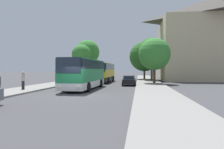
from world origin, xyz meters
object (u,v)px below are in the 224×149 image
Objects in this scene: bus_front at (84,73)px; tree_right_mid at (154,54)px; parked_car_right_near at (129,80)px; bus_middle at (104,72)px; tree_right_far at (152,51)px; tree_right_near at (144,56)px; tree_left_far at (81,54)px; pedestrian_waiting_near at (23,80)px; tree_left_near at (87,52)px.

bus_front is 1.55× the size of tree_right_mid.
bus_front reaches higher than parked_car_right_near.
tree_right_mid is at bearing -25.95° from bus_middle.
bus_front is 21.24m from tree_right_far.
parked_car_right_near is 6.31m from tree_right_mid.
bus_middle is 1.40× the size of tree_right_near.
tree_right_mid is (15.66, -15.41, -1.19)m from tree_left_far.
pedestrian_waiting_near is 0.22× the size of tree_right_far.
pedestrian_waiting_near is 0.24× the size of tree_left_far.
tree_right_mid reaches higher than bus_middle.
parked_car_right_near is 2.36× the size of pedestrian_waiting_near.
tree_right_near is at bearing 53.77° from bus_middle.
parked_car_right_near is 0.63× the size of tree_right_mid.
tree_left_far is at bearing 158.25° from tree_right_far.
tree_left_near reaches higher than parked_car_right_near.
tree_right_mid is (8.58, 9.81, 2.82)m from bus_front.
tree_left_far reaches higher than parked_car_right_near.
bus_middle reaches higher than pedestrian_waiting_near.
bus_front is 13.33m from tree_right_mid.
tree_left_near is at bearing -35.77° from pedestrian_waiting_near.
tree_right_far is (8.70, 18.93, 4.14)m from bus_front.
pedestrian_waiting_near is 19.48m from tree_right_mid.
bus_front is at bearing 52.00° from parked_car_right_near.
tree_right_near is at bearing -100.03° from parked_car_right_near.
tree_left_near is at bearing -65.17° from parked_car_right_near.
pedestrian_waiting_near is at bearing -87.84° from tree_left_far.
tree_left_near is (-11.60, 23.34, 5.94)m from parked_car_right_near.
tree_right_near is 1.19× the size of tree_right_mid.
tree_left_far is at bearing 175.52° from tree_right_near.
parked_car_right_near is 14.19m from pedestrian_waiting_near.
tree_right_near is at bearing -22.23° from tree_left_near.
tree_left_near reaches higher than tree_right_mid.
tree_right_mid is (8.58, -4.22, 2.85)m from bus_middle.
tree_left_far is 1.14× the size of tree_right_mid.
pedestrian_waiting_near is at bearing -155.37° from bus_front.
bus_front is 25.42m from tree_right_near.
tree_right_far is at bearing -76.07° from tree_right_near.
tree_right_far reaches higher than pedestrian_waiting_near.
parked_car_right_near is 0.46× the size of tree_left_near.
bus_middle is at bearing 91.41° from bus_front.
tree_right_far reaches higher than parked_car_right_near.
pedestrian_waiting_near is 0.19× the size of tree_left_near.
tree_right_near is (7.43, 24.09, 3.33)m from bus_front.
tree_left_far is at bearing 122.50° from bus_middle.
bus_front reaches higher than bus_middle.
tree_left_near is at bearing 86.32° from tree_left_far.
tree_left_near reaches higher than tree_right_near.
tree_right_mid is 9.22m from tree_right_far.
bus_front is at bearing -103.85° from pedestrian_waiting_near.
tree_left_near reaches higher than tree_left_far.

